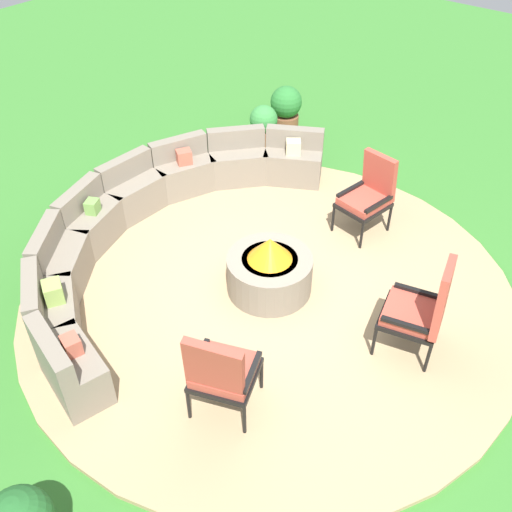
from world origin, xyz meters
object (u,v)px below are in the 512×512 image
Objects in this scene: fire_pit at (270,270)px; lounge_chair_front_left at (221,371)px; curved_stone_bench at (151,221)px; lounge_chair_back_left at (369,193)px; potted_plant_3 at (264,125)px; lounge_chair_front_right at (423,308)px; potted_plant_0 at (286,108)px.

lounge_chair_front_left is at bearing -156.57° from fire_pit.
curved_stone_bench is at bearing 97.64° from fire_pit.
fire_pit is 0.94× the size of lounge_chair_back_left.
fire_pit is 3.46m from potted_plant_3.
lounge_chair_front_left is at bearing 136.02° from lounge_chair_front_right.
potted_plant_0 reaches higher than potted_plant_3.
curved_stone_bench reaches higher than fire_pit.
lounge_chair_back_left reaches higher than potted_plant_3.
lounge_chair_front_right is (1.85, -1.04, 0.00)m from lounge_chair_front_left.
potted_plant_0 is (3.31, 2.23, 0.09)m from fire_pit.
lounge_chair_front_right reaches higher than lounge_chair_back_left.
curved_stone_bench is at bearing -170.73° from potted_plant_3.
curved_stone_bench is 3.51m from lounge_chair_front_right.
curved_stone_bench is 2.80m from lounge_chair_front_left.
potted_plant_3 is at bearing 9.27° from curved_stone_bench.
fire_pit is at bearing -146.05° from potted_plant_0.
potted_plant_3 is at bearing 39.46° from fire_pit.
fire_pit is at bearing 91.83° from lounge_chair_front_left.
curved_stone_bench is 2.80m from lounge_chair_back_left.
lounge_chair_front_left reaches higher than lounge_chair_back_left.
lounge_chair_back_left reaches higher than potted_plant_0.
fire_pit is 1.22× the size of potted_plant_0.
curved_stone_bench is at bearing 54.21° from lounge_chair_back_left.
lounge_chair_front_right is at bearing -82.05° from fire_pit.
lounge_chair_front_left reaches higher than fire_pit.
lounge_chair_front_right reaches higher than curved_stone_bench.
lounge_chair_front_left is at bearing -119.64° from curved_stone_bench.
fire_pit is 1.78m from lounge_chair_front_left.
curved_stone_bench is 6.28× the size of potted_plant_0.
lounge_chair_front_right reaches higher than potted_plant_3.
lounge_chair_back_left is (3.35, 0.44, -0.02)m from lounge_chair_front_left.
lounge_chair_front_left is 1.07× the size of lounge_chair_back_left.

